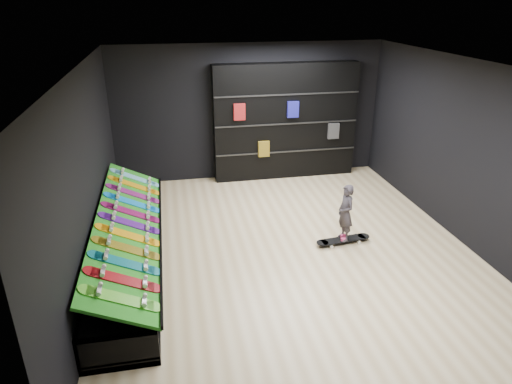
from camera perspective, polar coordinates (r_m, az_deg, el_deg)
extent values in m
cube|color=beige|center=(7.71, 3.97, -7.13)|extent=(6.00, 7.00, 0.01)
cube|color=white|center=(6.71, 4.70, 15.53)|extent=(6.00, 7.00, 0.01)
cube|color=black|center=(10.35, -0.87, 9.92)|extent=(6.00, 0.02, 3.00)
cube|color=black|center=(4.18, 17.32, -13.04)|extent=(6.00, 0.02, 3.00)
cube|color=black|center=(6.94, -20.36, 1.54)|extent=(0.02, 7.00, 3.00)
cube|color=black|center=(8.36, 24.62, 4.48)|extent=(0.02, 7.00, 3.00)
cube|color=#176E11|center=(7.18, -15.56, -3.97)|extent=(0.92, 4.50, 0.46)
cube|color=black|center=(10.39, 3.68, 8.77)|extent=(3.23, 0.38, 2.59)
imported|color=black|center=(7.82, 11.02, -3.87)|extent=(0.18, 0.24, 0.59)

